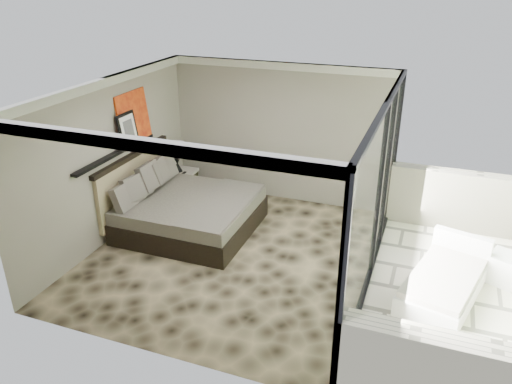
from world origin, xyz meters
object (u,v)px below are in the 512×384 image
(nightstand, at_px, (181,181))
(lounger, at_px, (445,282))
(bed, at_px, (185,210))
(ottoman, at_px, (504,268))
(table_lamp, at_px, (177,153))

(nightstand, distance_m, lounger, 5.66)
(bed, bearing_deg, lounger, -6.54)
(lounger, bearing_deg, nightstand, 175.63)
(bed, relative_size, nightstand, 3.96)
(bed, relative_size, lounger, 1.20)
(ottoman, xyz_separation_m, lounger, (-0.84, -0.69, -0.01))
(ottoman, bearing_deg, nightstand, 169.15)
(bed, bearing_deg, ottoman, 1.88)
(bed, distance_m, ottoman, 5.36)
(lounger, bearing_deg, bed, -171.54)
(nightstand, distance_m, table_lamp, 0.64)
(table_lamp, distance_m, lounger, 5.73)
(nightstand, relative_size, ottoman, 1.28)
(table_lamp, xyz_separation_m, lounger, (5.38, -1.84, -0.71))
(ottoman, height_order, lounger, lounger)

